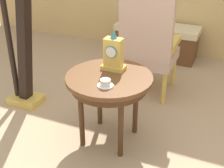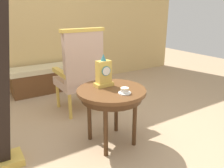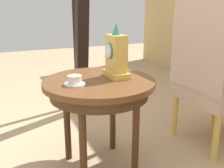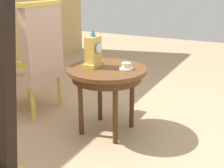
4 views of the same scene
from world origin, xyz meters
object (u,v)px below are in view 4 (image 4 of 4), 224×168
(side_table, at_px, (107,76))
(armchair, at_px, (35,57))
(teacup_left, at_px, (126,66))
(mantel_clock, at_px, (93,52))

(side_table, relative_size, armchair, 0.61)
(side_table, height_order, armchair, armchair)
(teacup_left, xyz_separation_m, mantel_clock, (-0.06, 0.29, 0.11))
(teacup_left, height_order, mantel_clock, mantel_clock)
(side_table, distance_m, armchair, 0.86)
(teacup_left, bearing_deg, side_table, 104.59)
(mantel_clock, height_order, armchair, armchair)
(side_table, bearing_deg, teacup_left, -75.41)
(armchair, bearing_deg, mantel_clock, -95.33)
(teacup_left, relative_size, armchair, 0.11)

